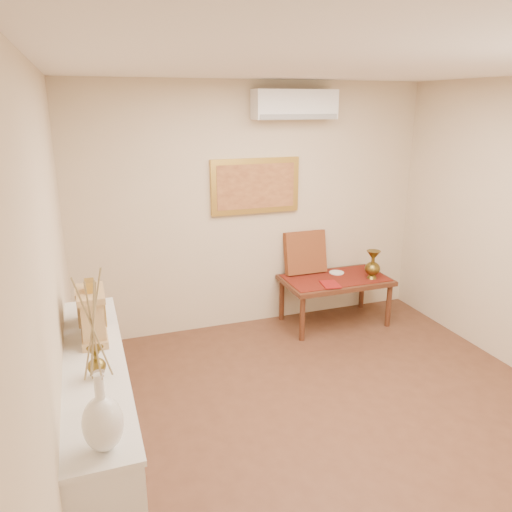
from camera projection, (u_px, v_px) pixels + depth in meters
name	position (u px, v px, depth m)	size (l,w,h in m)	color
floor	(350.00, 433.00, 3.89)	(4.50, 4.50, 0.00)	brown
ceiling	(374.00, 64.00, 3.09)	(4.50, 4.50, 0.00)	white
wall_back	(255.00, 208.00, 5.52)	(4.00, 0.02, 2.70)	beige
wall_left	(55.00, 307.00, 2.85)	(0.02, 4.50, 2.70)	beige
white_vase	(96.00, 353.00, 2.10)	(0.18, 0.18, 0.96)	silver
candlestick	(101.00, 390.00, 2.51)	(0.10, 0.10, 0.21)	silver
brass_urn_small	(96.00, 358.00, 2.80)	(0.11, 0.11, 0.24)	brown
table_cloth	(336.00, 278.00, 5.69)	(1.14, 0.59, 0.01)	maroon
brass_urn_tall	(373.00, 261.00, 5.61)	(0.18, 0.18, 0.40)	brown
plate	(337.00, 273.00, 5.83)	(0.17, 0.17, 0.01)	silver
menu	(330.00, 284.00, 5.46)	(0.18, 0.25, 0.01)	maroon
cushion	(305.00, 252.00, 5.79)	(0.49, 0.10, 0.49)	#5C1512
display_ledge	(101.00, 429.00, 3.16)	(0.37, 2.02, 0.98)	silver
mantel_clock	(93.00, 315.00, 3.23)	(0.17, 0.36, 0.41)	tan
wooden_chest	(89.00, 305.00, 3.51)	(0.16, 0.21, 0.24)	tan
low_table	(335.00, 284.00, 5.71)	(1.20, 0.70, 0.55)	#512918
painting	(255.00, 186.00, 5.42)	(1.00, 0.06, 0.60)	#B7913A
ac_unit	(295.00, 105.00, 5.20)	(0.90, 0.25, 0.30)	white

